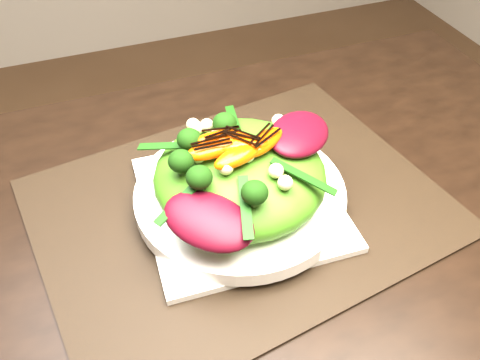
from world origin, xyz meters
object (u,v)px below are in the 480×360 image
object	(u,v)px
placemat	(240,206)
plate_base	(240,202)
orange_segment	(219,136)
salad_bowl	(240,194)
lettuce_mound	(240,175)

from	to	relation	value
placemat	plate_base	distance (m)	0.01
plate_base	orange_segment	distance (m)	0.09
placemat	salad_bowl	bearing A→B (deg)	90.00
placemat	plate_base	world-z (taller)	plate_base
placemat	orange_segment	world-z (taller)	orange_segment
plate_base	orange_segment	size ratio (longest dim) A/B	3.84
salad_bowl	orange_segment	distance (m)	0.08
salad_bowl	lettuce_mound	bearing A→B (deg)	90.00
lettuce_mound	orange_segment	distance (m)	0.05
lettuce_mound	placemat	bearing A→B (deg)	-90.00
placemat	plate_base	size ratio (longest dim) A/B	2.09
placemat	orange_segment	distance (m)	0.10
salad_bowl	lettuce_mound	xyz separation A→B (m)	(0.00, 0.00, 0.03)
salad_bowl	orange_segment	world-z (taller)	orange_segment
placemat	lettuce_mound	xyz separation A→B (m)	(0.00, 0.00, 0.05)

